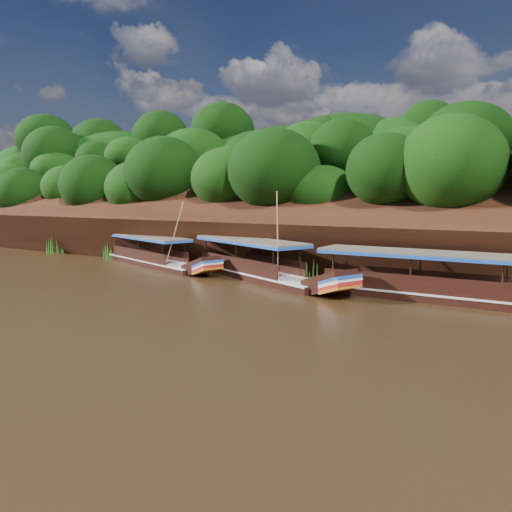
{
  "coord_description": "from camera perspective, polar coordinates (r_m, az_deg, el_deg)",
  "views": [
    {
      "loc": [
        16.14,
        -21.67,
        5.66
      ],
      "look_at": [
        -1.86,
        7.0,
        1.59
      ],
      "focal_mm": 35.0,
      "sensor_mm": 36.0,
      "label": 1
    }
  ],
  "objects": [
    {
      "name": "ground",
      "position": [
        27.61,
        -4.47,
        -4.99
      ],
      "size": [
        160.0,
        160.0,
        0.0
      ],
      "primitive_type": "plane",
      "color": "black",
      "rests_on": "ground"
    },
    {
      "name": "boat_2",
      "position": [
        41.2,
        -11.14,
        -0.42
      ],
      "size": [
        14.92,
        6.59,
        5.72
      ],
      "rotation": [
        0.0,
        0.0,
        -0.32
      ],
      "color": "black",
      "rests_on": "ground"
    },
    {
      "name": "riverbank",
      "position": [
        47.4,
        12.1,
        2.14
      ],
      "size": [
        120.0,
        30.06,
        19.4
      ],
      "color": "black",
      "rests_on": "ground"
    },
    {
      "name": "reeds",
      "position": [
        36.57,
        1.39,
        -0.59
      ],
      "size": [
        49.44,
        2.5,
        2.2
      ],
      "color": "#24691A",
      "rests_on": "ground"
    },
    {
      "name": "boat_0",
      "position": [
        28.87,
        20.95,
        -3.7
      ],
      "size": [
        16.26,
        2.82,
        7.12
      ],
      "rotation": [
        0.0,
        0.0,
        0.01
      ],
      "color": "black",
      "rests_on": "ground"
    },
    {
      "name": "boat_1",
      "position": [
        33.66,
        0.8,
        -1.78
      ],
      "size": [
        15.11,
        8.11,
        6.45
      ],
      "rotation": [
        0.0,
        0.0,
        -0.41
      ],
      "color": "black",
      "rests_on": "ground"
    }
  ]
}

